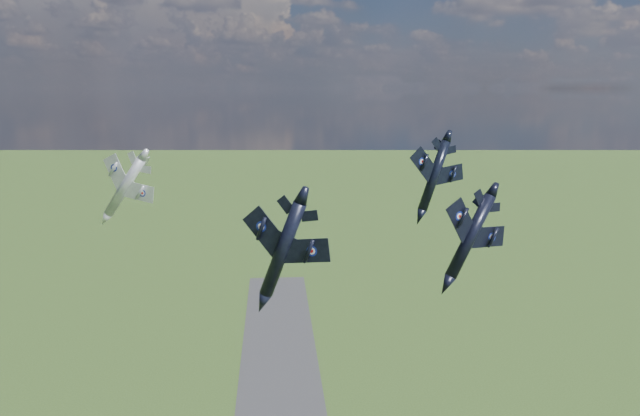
{
  "coord_description": "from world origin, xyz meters",
  "views": [
    {
      "loc": [
        -1.39,
        -63.87,
        97.34
      ],
      "look_at": [
        4.49,
        13.08,
        82.51
      ],
      "focal_mm": 35.0,
      "sensor_mm": 36.0,
      "label": 1
    }
  ],
  "objects_px": {
    "jet_right_navy": "(470,236)",
    "jet_high_navy": "(434,176)",
    "jet_lead_navy": "(283,249)",
    "jet_left_silver": "(125,187)"
  },
  "relations": [
    {
      "from": "jet_high_navy",
      "to": "jet_left_silver",
      "type": "xyz_separation_m",
      "value": [
        -44.19,
        3.66,
        -1.65
      ]
    },
    {
      "from": "jet_right_navy",
      "to": "jet_high_navy",
      "type": "height_order",
      "value": "jet_high_navy"
    },
    {
      "from": "jet_lead_navy",
      "to": "jet_high_navy",
      "type": "height_order",
      "value": "jet_high_navy"
    },
    {
      "from": "jet_lead_navy",
      "to": "jet_right_navy",
      "type": "height_order",
      "value": "jet_right_navy"
    },
    {
      "from": "jet_right_navy",
      "to": "jet_high_navy",
      "type": "bearing_deg",
      "value": 62.34
    },
    {
      "from": "jet_lead_navy",
      "to": "jet_high_navy",
      "type": "bearing_deg",
      "value": 61.96
    },
    {
      "from": "jet_lead_navy",
      "to": "jet_right_navy",
      "type": "distance_m",
      "value": 20.66
    },
    {
      "from": "jet_lead_navy",
      "to": "jet_right_navy",
      "type": "bearing_deg",
      "value": 7.16
    },
    {
      "from": "jet_lead_navy",
      "to": "jet_high_navy",
      "type": "xyz_separation_m",
      "value": [
        21.97,
        18.42,
        5.58
      ]
    },
    {
      "from": "jet_lead_navy",
      "to": "jet_high_navy",
      "type": "relative_size",
      "value": 1.14
    }
  ]
}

